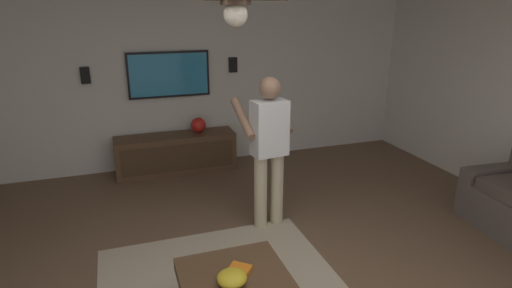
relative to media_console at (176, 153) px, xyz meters
The scene contains 10 objects.
wall_back_tv 1.12m from the media_console, 31.64° to the right, with size 0.10×7.28×2.65m, color silver.
media_console is the anchor object (origin of this frame).
tv 1.13m from the media_console, ahead, with size 0.05×1.15×0.65m.
person_standing 2.13m from the media_console, 159.24° to the right, with size 0.58×0.59×1.64m.
bowl 3.31m from the media_console, behind, with size 0.22×0.22×0.10m, color gold.
book 3.22m from the media_console, behind, with size 0.22×0.16×0.04m, color orange.
vase_round 0.52m from the media_console, 85.20° to the right, with size 0.22×0.22×0.22m, color red.
wall_speaker_left 1.55m from the media_console, 75.06° to the right, with size 0.06×0.12×0.22m, color black.
wall_speaker_right 1.61m from the media_console, 77.06° to the left, with size 0.06×0.12×0.22m, color black.
ceiling_fan 3.65m from the media_console, behind, with size 1.20×1.15×0.46m.
Camera 1 is at (-2.41, 0.95, 2.30)m, focal length 29.17 mm.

